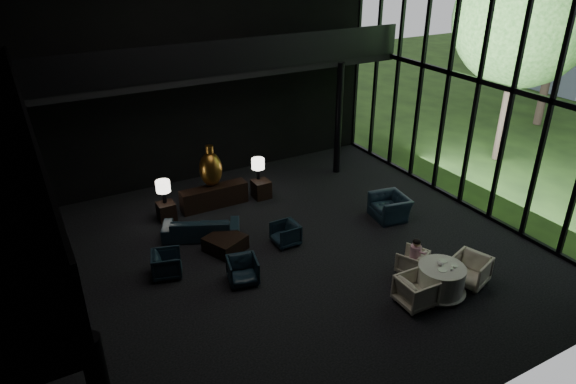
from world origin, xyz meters
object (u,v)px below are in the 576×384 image
bronze_urn (211,169)px  window_armchair (390,203)px  dining_chair_east (470,268)px  coffee_table (225,243)px  lounge_armchair_east (285,234)px  lounge_armchair_south (243,270)px  lounge_armchair_west (167,264)px  dining_chair_north (412,262)px  sofa (201,223)px  dining_chair_west (416,289)px  side_table_left (166,211)px  table_lamp_right (258,165)px  console (214,197)px  child (416,250)px  dining_table (440,282)px  side_table_right (261,189)px  table_lamp_left (163,187)px

bronze_urn → window_armchair: bronze_urn is taller
window_armchair → dining_chair_east: (-0.41, -3.61, -0.06)m
window_armchair → coffee_table: size_ratio=1.25×
lounge_armchair_east → window_armchair: bearing=86.4°
lounge_armchair_south → window_armchair: window_armchair is taller
bronze_urn → lounge_armchair_west: (-2.46, -3.09, -0.91)m
lounge_armchair_east → dining_chair_north: 3.52m
sofa → dining_chair_west: (3.31, -5.31, -0.01)m
lounge_armchair_south → dining_chair_north: lounge_armchair_south is taller
side_table_left → table_lamp_right: (3.20, 0.15, 0.83)m
console → table_lamp_right: bearing=1.6°
coffee_table → child: (3.76, -3.40, 0.54)m
lounge_armchair_east → coffee_table: (-1.60, 0.53, -0.11)m
lounge_armchair_south → dining_chair_west: (3.17, -2.75, 0.07)m
sofa → dining_chair_east: bearing=158.1°
window_armchair → dining_table: size_ratio=0.92×
dining_table → console: bearing=114.2°
table_lamp_right → window_armchair: bearing=-49.9°
coffee_table → child: bearing=-42.2°
side_table_right → child: (1.46, -5.81, 0.45)m
coffee_table → child: 5.10m
bronze_urn → lounge_armchair_east: (0.90, -3.23, -0.94)m
table_lamp_left → sofa: 1.76m
console → table_lamp_left: table_lamp_left is taller
bronze_urn → side_table_right: bearing=-10.2°
lounge_armchair_west → lounge_armchair_south: 1.97m
dining_table → table_lamp_left: bearing=124.6°
side_table_right → dining_chair_west: dining_chair_west is taller
bronze_urn → child: bronze_urn is taller
lounge_armchair_east → table_lamp_left: bearing=-140.7°
side_table_right → dining_chair_west: bearing=-84.3°
table_lamp_right → child: table_lamp_right is taller
lounge_armchair_west → lounge_armchair_east: 3.36m
side_table_left → table_lamp_left: size_ratio=0.78×
bronze_urn → table_lamp_right: bearing=-3.2°
coffee_table → dining_chair_north: (3.79, -3.29, 0.10)m
lounge_armchair_east → lounge_armchair_south: lounge_armchair_south is taller
lounge_armchair_west → side_table_left: bearing=-0.9°
bronze_urn → side_table_right: 1.89m
lounge_armchair_east → coffee_table: lounge_armchair_east is taller
table_lamp_right → lounge_armchair_south: 4.94m
bronze_urn → table_lamp_left: bearing=-173.4°
dining_table → child: bearing=91.9°
dining_chair_east → table_lamp_right: bearing=-179.4°
bronze_urn → child: bearing=-63.4°
dining_chair_north → child: 0.46m
lounge_armchair_west → sofa: bearing=-30.5°
sofa → lounge_armchair_east: (1.93, -1.50, -0.12)m
side_table_right → lounge_armchair_south: bearing=-121.9°
table_lamp_left → dining_chair_north: table_lamp_left is taller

